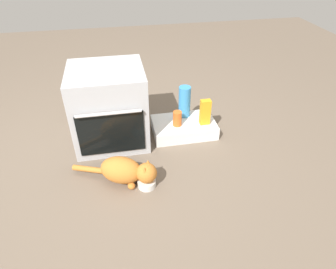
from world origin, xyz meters
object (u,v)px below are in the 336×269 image
(oven, at_px, (109,107))
(pantry_cabinet, at_px, (184,127))
(food_bowl, at_px, (147,183))
(water_bottle, at_px, (185,102))
(juice_carton, at_px, (205,112))
(sauce_jar, at_px, (177,119))
(cat, at_px, (126,171))

(oven, height_order, pantry_cabinet, oven)
(oven, height_order, food_bowl, oven)
(food_bowl, height_order, water_bottle, water_bottle)
(food_bowl, height_order, juice_carton, juice_carton)
(food_bowl, relative_size, sauce_jar, 1.00)
(food_bowl, relative_size, cat, 0.22)
(food_bowl, bearing_deg, cat, 155.13)
(food_bowl, bearing_deg, juice_carton, 42.95)
(cat, bearing_deg, oven, 122.40)
(cat, distance_m, juice_carton, 0.92)
(food_bowl, bearing_deg, water_bottle, 58.02)
(cat, distance_m, sauce_jar, 0.73)
(pantry_cabinet, relative_size, cat, 0.91)
(food_bowl, xyz_separation_m, cat, (-0.15, 0.07, 0.09))
(oven, relative_size, cat, 1.06)
(oven, distance_m, pantry_cabinet, 0.72)
(pantry_cabinet, xyz_separation_m, sauce_jar, (-0.07, -0.04, 0.13))
(sauce_jar, bearing_deg, food_bowl, -121.55)
(pantry_cabinet, bearing_deg, oven, 177.13)
(cat, relative_size, sauce_jar, 4.57)
(oven, bearing_deg, juice_carton, -6.34)
(food_bowl, relative_size, juice_carton, 0.58)
(pantry_cabinet, distance_m, cat, 0.81)
(oven, height_order, cat, oven)
(pantry_cabinet, bearing_deg, sauce_jar, -150.86)
(oven, bearing_deg, food_bowl, -71.31)
(food_bowl, bearing_deg, pantry_cabinet, 55.37)
(pantry_cabinet, height_order, juice_carton, juice_carton)
(sauce_jar, bearing_deg, pantry_cabinet, 29.14)
(cat, height_order, water_bottle, water_bottle)
(juice_carton, bearing_deg, cat, -146.45)
(food_bowl, xyz_separation_m, water_bottle, (0.46, 0.74, 0.24))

